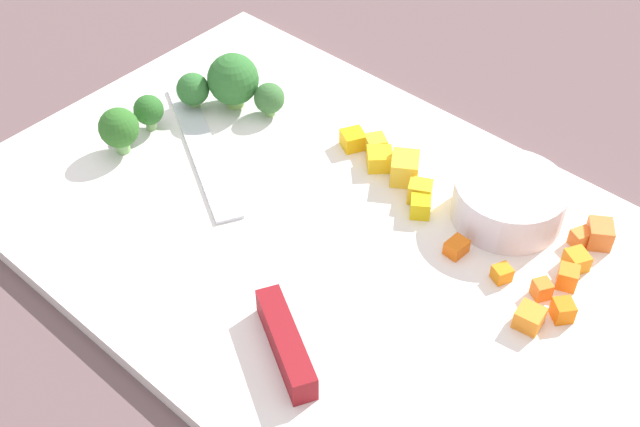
# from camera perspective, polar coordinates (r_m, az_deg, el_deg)

# --- Properties ---
(ground_plane) EXTENTS (4.00, 4.00, 0.00)m
(ground_plane) POSITION_cam_1_polar(r_m,az_deg,el_deg) (0.59, -0.00, -1.53)
(ground_plane) COLOR brown
(cutting_board) EXTENTS (0.50, 0.34, 0.01)m
(cutting_board) POSITION_cam_1_polar(r_m,az_deg,el_deg) (0.59, -0.00, -1.12)
(cutting_board) COLOR white
(cutting_board) RESTS_ON ground_plane
(prep_bowl) EXTENTS (0.08, 0.08, 0.03)m
(prep_bowl) POSITION_cam_1_polar(r_m,az_deg,el_deg) (0.59, 13.01, 0.89)
(prep_bowl) COLOR white
(prep_bowl) RESTS_ON cutting_board
(chef_knife) EXTENTS (0.30, 0.18, 0.02)m
(chef_knife) POSITION_cam_1_polar(r_m,az_deg,el_deg) (0.55, -4.46, -3.97)
(chef_knife) COLOR silver
(chef_knife) RESTS_ON cutting_board
(carrot_dice_0) EXTENTS (0.01, 0.01, 0.01)m
(carrot_dice_0) POSITION_cam_1_polar(r_m,az_deg,el_deg) (0.56, 12.54, -4.09)
(carrot_dice_0) COLOR orange
(carrot_dice_0) RESTS_ON cutting_board
(carrot_dice_1) EXTENTS (0.01, 0.02, 0.01)m
(carrot_dice_1) POSITION_cam_1_polar(r_m,az_deg,el_deg) (0.57, 9.47, -2.34)
(carrot_dice_1) COLOR orange
(carrot_dice_1) RESTS_ON cutting_board
(carrot_dice_2) EXTENTS (0.01, 0.01, 0.01)m
(carrot_dice_2) POSITION_cam_1_polar(r_m,az_deg,el_deg) (0.55, 15.16, -5.11)
(carrot_dice_2) COLOR orange
(carrot_dice_2) RESTS_ON cutting_board
(carrot_dice_3) EXTENTS (0.02, 0.02, 0.01)m
(carrot_dice_3) POSITION_cam_1_polar(r_m,az_deg,el_deg) (0.58, 17.43, -3.13)
(carrot_dice_3) COLOR orange
(carrot_dice_3) RESTS_ON cutting_board
(carrot_dice_4) EXTENTS (0.02, 0.02, 0.01)m
(carrot_dice_4) POSITION_cam_1_polar(r_m,az_deg,el_deg) (0.59, 17.67, -1.63)
(carrot_dice_4) COLOR orange
(carrot_dice_4) RESTS_ON cutting_board
(carrot_dice_5) EXTENTS (0.02, 0.02, 0.01)m
(carrot_dice_5) POSITION_cam_1_polar(r_m,az_deg,el_deg) (0.54, 16.54, -6.48)
(carrot_dice_5) COLOR orange
(carrot_dice_5) RESTS_ON cutting_board
(carrot_dice_6) EXTENTS (0.02, 0.02, 0.01)m
(carrot_dice_6) POSITION_cam_1_polar(r_m,az_deg,el_deg) (0.56, 16.85, -4.27)
(carrot_dice_6) COLOR orange
(carrot_dice_6) RESTS_ON cutting_board
(carrot_dice_7) EXTENTS (0.02, 0.02, 0.02)m
(carrot_dice_7) POSITION_cam_1_polar(r_m,az_deg,el_deg) (0.60, 18.87, -1.35)
(carrot_dice_7) COLOR orange
(carrot_dice_7) RESTS_ON cutting_board
(carrot_dice_8) EXTENTS (0.02, 0.02, 0.01)m
(carrot_dice_8) POSITION_cam_1_polar(r_m,az_deg,el_deg) (0.54, 14.36, -7.05)
(carrot_dice_8) COLOR orange
(carrot_dice_8) RESTS_ON cutting_board
(pepper_dice_0) EXTENTS (0.02, 0.02, 0.02)m
(pepper_dice_0) POSITION_cam_1_polar(r_m,az_deg,el_deg) (0.60, 6.97, 1.51)
(pepper_dice_0) COLOR yellow
(pepper_dice_0) RESTS_ON cutting_board
(pepper_dice_1) EXTENTS (0.03, 0.03, 0.01)m
(pepper_dice_1) POSITION_cam_1_polar(r_m,az_deg,el_deg) (0.63, 4.18, 3.80)
(pepper_dice_1) COLOR yellow
(pepper_dice_1) RESTS_ON cutting_board
(pepper_dice_2) EXTENTS (0.03, 0.03, 0.02)m
(pepper_dice_2) POSITION_cam_1_polar(r_m,az_deg,el_deg) (0.62, 5.92, 3.14)
(pepper_dice_2) COLOR yellow
(pepper_dice_2) RESTS_ON cutting_board
(pepper_dice_3) EXTENTS (0.02, 0.02, 0.01)m
(pepper_dice_3) POSITION_cam_1_polar(r_m,az_deg,el_deg) (0.65, 2.31, 5.16)
(pepper_dice_3) COLOR yellow
(pepper_dice_3) RESTS_ON cutting_board
(pepper_dice_4) EXTENTS (0.02, 0.02, 0.01)m
(pepper_dice_4) POSITION_cam_1_polar(r_m,az_deg,el_deg) (0.59, 7.00, 0.48)
(pepper_dice_4) COLOR yellow
(pepper_dice_4) RESTS_ON cutting_board
(pepper_dice_5) EXTENTS (0.02, 0.02, 0.01)m
(pepper_dice_5) POSITION_cam_1_polar(r_m,az_deg,el_deg) (0.64, 3.89, 4.80)
(pepper_dice_5) COLOR yellow
(pepper_dice_5) RESTS_ON cutting_board
(broccoli_floret_0) EXTENTS (0.03, 0.03, 0.04)m
(broccoli_floret_0) POSITION_cam_1_polar(r_m,az_deg,el_deg) (0.65, -13.81, 5.77)
(broccoli_floret_0) COLOR #82BB6B
(broccoli_floret_0) RESTS_ON cutting_board
(broccoli_floret_1) EXTENTS (0.03, 0.03, 0.03)m
(broccoli_floret_1) POSITION_cam_1_polar(r_m,az_deg,el_deg) (0.69, -8.84, 8.50)
(broccoli_floret_1) COLOR #87B161
(broccoli_floret_1) RESTS_ON cutting_board
(broccoli_floret_2) EXTENTS (0.03, 0.03, 0.03)m
(broccoli_floret_2) POSITION_cam_1_polar(r_m,az_deg,el_deg) (0.67, -3.55, 7.98)
(broccoli_floret_2) COLOR #84BA63
(broccoli_floret_2) RESTS_ON cutting_board
(broccoli_floret_3) EXTENTS (0.02, 0.02, 0.03)m
(broccoli_floret_3) POSITION_cam_1_polar(r_m,az_deg,el_deg) (0.67, -11.83, 7.02)
(broccoli_floret_3) COLOR #84AF6C
(broccoli_floret_3) RESTS_ON cutting_board
(broccoli_floret_4) EXTENTS (0.04, 0.04, 0.05)m
(broccoli_floret_4) POSITION_cam_1_polar(r_m,az_deg,el_deg) (0.68, -6.06, 9.23)
(broccoli_floret_4) COLOR #85B556
(broccoli_floret_4) RESTS_ON cutting_board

